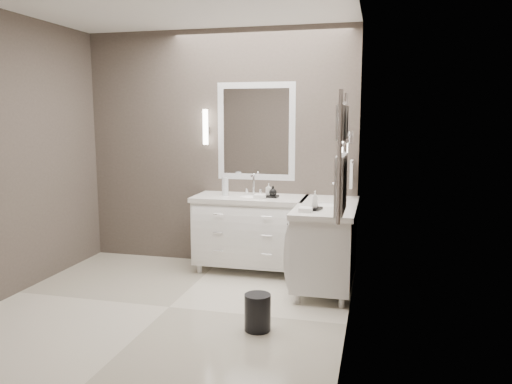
% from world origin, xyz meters
% --- Properties ---
extents(floor, '(3.20, 3.00, 0.01)m').
position_xyz_m(floor, '(0.00, 0.00, -0.01)').
color(floor, white).
rests_on(floor, ground).
extents(wall_back, '(3.20, 0.01, 2.70)m').
position_xyz_m(wall_back, '(0.00, 1.50, 1.35)').
color(wall_back, '#4C433D').
rests_on(wall_back, floor).
extents(wall_front, '(3.20, 0.01, 2.70)m').
position_xyz_m(wall_front, '(0.00, -1.50, 1.35)').
color(wall_front, '#4C433D').
rests_on(wall_front, floor).
extents(wall_left, '(0.01, 3.00, 2.70)m').
position_xyz_m(wall_left, '(-1.60, 0.00, 1.35)').
color(wall_left, '#4C433D').
rests_on(wall_left, floor).
extents(wall_right, '(0.01, 3.00, 2.70)m').
position_xyz_m(wall_right, '(1.60, 0.00, 1.35)').
color(wall_right, '#4C433D').
rests_on(wall_right, floor).
extents(vanity_back, '(1.24, 0.59, 0.97)m').
position_xyz_m(vanity_back, '(0.45, 1.23, 0.49)').
color(vanity_back, white).
rests_on(vanity_back, floor).
extents(vanity_right, '(0.59, 1.24, 0.97)m').
position_xyz_m(vanity_right, '(1.33, 0.90, 0.49)').
color(vanity_right, white).
rests_on(vanity_right, floor).
extents(mirror_back, '(0.90, 0.02, 1.10)m').
position_xyz_m(mirror_back, '(0.45, 1.49, 1.55)').
color(mirror_back, white).
rests_on(mirror_back, wall_back).
extents(mirror_right, '(0.02, 0.90, 1.10)m').
position_xyz_m(mirror_right, '(1.59, 0.80, 1.55)').
color(mirror_right, white).
rests_on(mirror_right, wall_right).
extents(sconce_back, '(0.06, 0.06, 0.40)m').
position_xyz_m(sconce_back, '(-0.13, 1.43, 1.59)').
color(sconce_back, white).
rests_on(sconce_back, wall_back).
extents(sconce_right, '(0.06, 0.06, 0.40)m').
position_xyz_m(sconce_right, '(1.53, 0.22, 1.59)').
color(sconce_right, white).
rests_on(sconce_right, wall_right).
extents(towel_bar_corner, '(0.03, 0.22, 0.30)m').
position_xyz_m(towel_bar_corner, '(1.54, 1.36, 1.12)').
color(towel_bar_corner, white).
rests_on(towel_bar_corner, wall_right).
extents(towel_ladder, '(0.06, 0.58, 0.90)m').
position_xyz_m(towel_ladder, '(1.55, -0.40, 1.39)').
color(towel_ladder, white).
rests_on(towel_ladder, wall_right).
extents(waste_bin, '(0.25, 0.25, 0.30)m').
position_xyz_m(waste_bin, '(0.90, -0.28, 0.15)').
color(waste_bin, black).
rests_on(waste_bin, floor).
extents(amenity_tray_back, '(0.17, 0.13, 0.02)m').
position_xyz_m(amenity_tray_back, '(0.69, 1.21, 0.86)').
color(amenity_tray_back, black).
rests_on(amenity_tray_back, vanity_back).
extents(amenity_tray_right, '(0.14, 0.17, 0.02)m').
position_xyz_m(amenity_tray_right, '(1.24, 0.60, 0.86)').
color(amenity_tray_right, black).
rests_on(amenity_tray_right, vanity_right).
extents(water_bottle, '(0.08, 0.08, 0.20)m').
position_xyz_m(water_bottle, '(0.17, 1.21, 0.95)').
color(water_bottle, silver).
rests_on(water_bottle, vanity_back).
extents(soap_bottle_a, '(0.06, 0.06, 0.13)m').
position_xyz_m(soap_bottle_a, '(0.66, 1.23, 0.94)').
color(soap_bottle_a, white).
rests_on(soap_bottle_a, amenity_tray_back).
extents(soap_bottle_b, '(0.10, 0.10, 0.11)m').
position_xyz_m(soap_bottle_b, '(0.72, 1.18, 0.93)').
color(soap_bottle_b, black).
rests_on(soap_bottle_b, amenity_tray_back).
extents(soap_bottle_c, '(0.07, 0.07, 0.16)m').
position_xyz_m(soap_bottle_c, '(1.24, 0.60, 0.95)').
color(soap_bottle_c, white).
rests_on(soap_bottle_c, amenity_tray_right).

